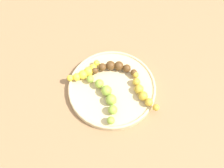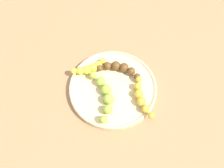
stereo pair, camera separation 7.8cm
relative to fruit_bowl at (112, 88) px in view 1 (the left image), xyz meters
The scene contains 6 objects.
ground_plane 0.01m from the fruit_bowl, ahead, with size 2.40×2.40×0.00m, color #936D47.
fruit_bowl is the anchor object (origin of this frame).
banana_green 0.05m from the fruit_bowl, 33.90° to the right, with size 0.18×0.08×0.04m.
banana_spotted 0.10m from the fruit_bowl, 63.03° to the left, with size 0.15×0.06×0.03m.
banana_overripe 0.07m from the fruit_bowl, 161.11° to the left, with size 0.07×0.15×0.03m.
banana_yellow 0.11m from the fruit_bowl, 128.54° to the right, with size 0.07×0.12×0.03m.
Camera 1 is at (0.37, -0.07, 0.72)m, focal length 38.07 mm.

